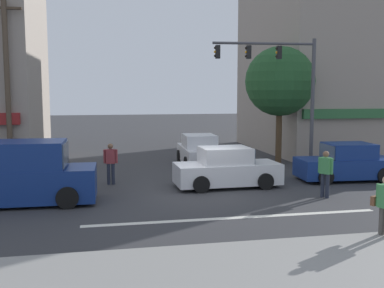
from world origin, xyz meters
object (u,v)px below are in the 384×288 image
street_tree (280,82)px  traffic_light_mast (286,80)px  utility_pole_near_left (7,87)px  sedan_parked_curbside (199,151)px  utility_pole_far_right (314,89)px  pedestrian_far_side (325,171)px  sedan_crossing_rightbound (346,164)px  van_approaching_near (22,174)px  sedan_waiting_far (227,169)px  pedestrian_mid_crossing (111,161)px

street_tree → traffic_light_mast: traffic_light_mast is taller
utility_pole_near_left → sedan_parked_curbside: utility_pole_near_left is taller
utility_pole_near_left → traffic_light_mast: 12.35m
utility_pole_far_right → pedestrian_far_side: (-4.52, -10.11, -2.99)m
traffic_light_mast → sedan_parked_curbside: size_ratio=1.49×
sedan_crossing_rightbound → pedestrian_far_side: pedestrian_far_side is taller
traffic_light_mast → sedan_parked_curbside: traffic_light_mast is taller
traffic_light_mast → utility_pole_near_left: bearing=178.7°
utility_pole_near_left → pedestrian_far_side: size_ratio=4.54×
sedan_parked_curbside → van_approaching_near: bearing=-138.1°
van_approaching_near → sedan_waiting_far: 7.56m
pedestrian_mid_crossing → street_tree: bearing=23.3°
sedan_parked_curbside → utility_pole_far_right: bearing=16.9°
utility_pole_far_right → sedan_crossing_rightbound: utility_pole_far_right is taller
utility_pole_far_right → van_approaching_near: (-14.86, -8.96, -2.93)m
pedestrian_mid_crossing → pedestrian_far_side: 8.33m
utility_pole_far_right → pedestrian_far_side: bearing=-114.1°
street_tree → traffic_light_mast: size_ratio=0.98×
sedan_parked_curbside → pedestrian_far_side: pedestrian_far_side is taller
street_tree → van_approaching_near: size_ratio=1.31×
utility_pole_near_left → traffic_light_mast: utility_pole_near_left is taller
traffic_light_mast → sedan_crossing_rightbound: traffic_light_mast is taller
street_tree → utility_pole_far_right: (3.18, 2.50, -0.33)m
utility_pole_far_right → pedestrian_mid_crossing: bearing=-152.3°
utility_pole_far_right → traffic_light_mast: (-3.74, -4.64, 0.36)m
street_tree → utility_pole_far_right: size_ratio=0.80×
traffic_light_mast → utility_pole_far_right: bearing=51.1°
utility_pole_near_left → utility_pole_far_right: utility_pole_far_right is taller
traffic_light_mast → van_approaching_near: 12.38m
pedestrian_mid_crossing → sedan_parked_curbside: bearing=41.6°
utility_pole_near_left → van_approaching_near: size_ratio=1.63×
utility_pole_near_left → sedan_crossing_rightbound: (14.01, -2.95, -3.22)m
street_tree → van_approaching_near: street_tree is taller
sedan_crossing_rightbound → sedan_parked_curbside: (-5.31, 5.08, 0.00)m
utility_pole_far_right → sedan_crossing_rightbound: size_ratio=1.81×
street_tree → pedestrian_far_side: bearing=-100.0°
pedestrian_far_side → traffic_light_mast: bearing=81.9°
sedan_crossing_rightbound → utility_pole_far_right: bearing=74.2°
van_approaching_near → pedestrian_far_side: size_ratio=2.78×
utility_pole_near_left → sedan_crossing_rightbound: bearing=-11.9°
sedan_crossing_rightbound → van_approaching_near: van_approaching_near is taller
utility_pole_far_right → sedan_parked_curbside: utility_pole_far_right is taller
traffic_light_mast → pedestrian_mid_crossing: traffic_light_mast is taller
traffic_light_mast → sedan_parked_curbside: 5.65m
sedan_crossing_rightbound → pedestrian_mid_crossing: (-9.84, 1.06, 0.24)m
utility_pole_near_left → traffic_light_mast: bearing=-1.3°
utility_pole_far_right → van_approaching_near: size_ratio=1.63×
traffic_light_mast → sedan_crossing_rightbound: (1.67, -2.68, -3.59)m
utility_pole_far_right → traffic_light_mast: size_ratio=1.22×
street_tree → sedan_waiting_far: size_ratio=1.47×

